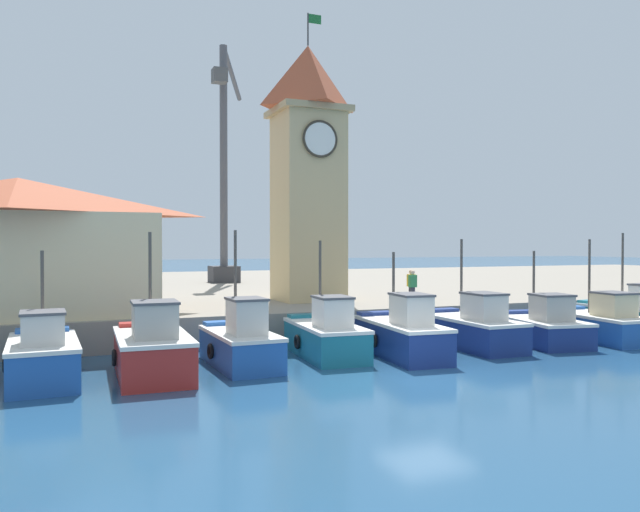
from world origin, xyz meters
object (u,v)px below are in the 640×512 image
object	(u,v)px
warehouse_left	(18,245)
dock_worker_near_tower	(413,287)
fishing_boat_right_outer	(542,327)
port_crane_near	(224,191)
fishing_boat_right_inner	(471,328)
fishing_boat_mid_left	(241,343)
fishing_boat_left_outer	(43,356)
fishing_boat_center	(326,335)
fishing_boat_mid_right	(401,334)
fishing_boat_end_right	(635,316)
fishing_boat_far_right	(600,323)
dock_worker_along_quay	(411,286)
fishing_boat_left_inner	(152,350)
clock_tower	(308,165)

from	to	relation	value
warehouse_left	dock_worker_near_tower	distance (m)	16.70
fishing_boat_right_outer	port_crane_near	bearing A→B (deg)	105.49
fishing_boat_right_inner	port_crane_near	size ratio (longest dim) A/B	0.29
fishing_boat_right_inner	fishing_boat_right_outer	world-z (taller)	fishing_boat_right_inner
fishing_boat_mid_left	fishing_boat_right_outer	xyz separation A→B (m)	(12.45, -0.10, -0.08)
fishing_boat_mid_left	warehouse_left	distance (m)	10.90
fishing_boat_left_outer	fishing_boat_center	xyz separation A→B (m)	(9.24, 0.73, -0.00)
fishing_boat_mid_right	port_crane_near	bearing A→B (deg)	90.79
fishing_boat_left_outer	fishing_boat_mid_left	distance (m)	5.95
fishing_boat_end_right	fishing_boat_mid_right	bearing A→B (deg)	-175.85
fishing_boat_far_right	dock_worker_along_quay	bearing A→B (deg)	137.34
fishing_boat_left_inner	fishing_boat_end_right	xyz separation A→B (m)	(21.17, 1.01, -0.03)
warehouse_left	dock_worker_near_tower	bearing A→B (deg)	-10.63
fishing_boat_end_right	clock_tower	distance (m)	16.67
fishing_boat_right_outer	fishing_boat_end_right	world-z (taller)	fishing_boat_end_right
fishing_boat_center	clock_tower	bearing A→B (deg)	73.01
fishing_boat_mid_left	fishing_boat_end_right	xyz separation A→B (m)	(18.28, 0.50, 0.02)
fishing_boat_mid_left	dock_worker_along_quay	xyz separation A→B (m)	(9.48, 5.15, 1.30)
fishing_boat_right_inner	dock_worker_along_quay	xyz separation A→B (m)	(0.16, 4.87, 1.32)
fishing_boat_mid_right	clock_tower	world-z (taller)	clock_tower
fishing_boat_mid_left	dock_worker_along_quay	distance (m)	10.87
dock_worker_near_tower	dock_worker_along_quay	world-z (taller)	same
fishing_boat_left_outer	fishing_boat_right_outer	size ratio (longest dim) A/B	0.96
fishing_boat_left_inner	dock_worker_along_quay	size ratio (longest dim) A/B	2.88
fishing_boat_mid_right	warehouse_left	bearing A→B (deg)	148.03
fishing_boat_right_outer	dock_worker_near_tower	xyz separation A→B (m)	(-3.22, 4.68, 1.38)
fishing_boat_left_inner	port_crane_near	xyz separation A→B (m)	(8.36, 25.63, 7.09)
fishing_boat_center	port_crane_near	world-z (taller)	port_crane_near
fishing_boat_right_outer	port_crane_near	world-z (taller)	port_crane_near
fishing_boat_mid_right	dock_worker_near_tower	xyz separation A→B (m)	(3.41, 4.98, 1.28)
fishing_boat_left_inner	fishing_boat_right_outer	xyz separation A→B (m)	(15.34, 0.41, -0.13)
fishing_boat_center	port_crane_near	size ratio (longest dim) A/B	0.27
fishing_boat_left_outer	fishing_boat_left_inner	xyz separation A→B (m)	(3.06, -0.38, 0.06)
port_crane_near	dock_worker_near_tower	distance (m)	21.68
fishing_boat_mid_right	fishing_boat_far_right	distance (m)	9.56
fishing_boat_right_outer	fishing_boat_end_right	size ratio (longest dim) A/B	0.94
fishing_boat_center	dock_worker_near_tower	size ratio (longest dim) A/B	2.94
fishing_boat_mid_left	fishing_boat_center	bearing A→B (deg)	10.36
fishing_boat_mid_left	clock_tower	bearing A→B (deg)	56.95
fishing_boat_far_right	port_crane_near	distance (m)	28.20
fishing_boat_end_right	warehouse_left	size ratio (longest dim) A/B	0.46
fishing_boat_center	fishing_boat_far_right	xyz separation A→B (m)	(12.08, -0.88, -0.05)
fishing_boat_left_outer	clock_tower	world-z (taller)	clock_tower
fishing_boat_right_outer	clock_tower	bearing A→B (deg)	125.90
fishing_boat_right_inner	dock_worker_near_tower	world-z (taller)	fishing_boat_right_inner
fishing_boat_far_right	fishing_boat_mid_right	bearing A→B (deg)	-179.30
clock_tower	dock_worker_along_quay	xyz separation A→B (m)	(3.62, -3.86, -5.89)
fishing_boat_left_inner	dock_worker_along_quay	bearing A→B (deg)	24.55
fishing_boat_left_inner	fishing_boat_right_outer	bearing A→B (deg)	1.53
fishing_boat_left_inner	fishing_boat_end_right	distance (m)	21.19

